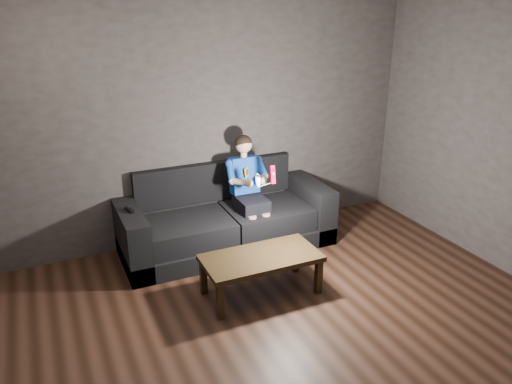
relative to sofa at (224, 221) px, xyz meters
name	(u,v)px	position (x,y,z in m)	size (l,w,h in m)	color
floor	(318,355)	(-0.02, -2.15, -0.30)	(5.00, 5.00, 0.00)	black
back_wall	(210,126)	(-0.02, 0.35, 1.05)	(5.00, 0.04, 2.70)	#342E2D
ceiling	(338,0)	(-0.02, -2.15, 2.40)	(5.00, 5.00, 0.02)	white
sofa	(224,221)	(0.00, 0.00, 0.00)	(2.39, 1.03, 0.92)	black
child	(248,182)	(0.27, -0.07, 0.47)	(0.47, 0.58, 1.16)	black
wii_remote_red	(273,174)	(0.36, -0.51, 0.68)	(0.05, 0.07, 0.20)	red
nunchuk_white	(258,180)	(0.19, -0.51, 0.64)	(0.07, 0.09, 0.15)	white
wii_remote_black	(129,210)	(-1.07, -0.09, 0.36)	(0.07, 0.16, 0.03)	black
coffee_table	(261,261)	(-0.05, -1.11, 0.05)	(1.12, 0.56, 0.41)	black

